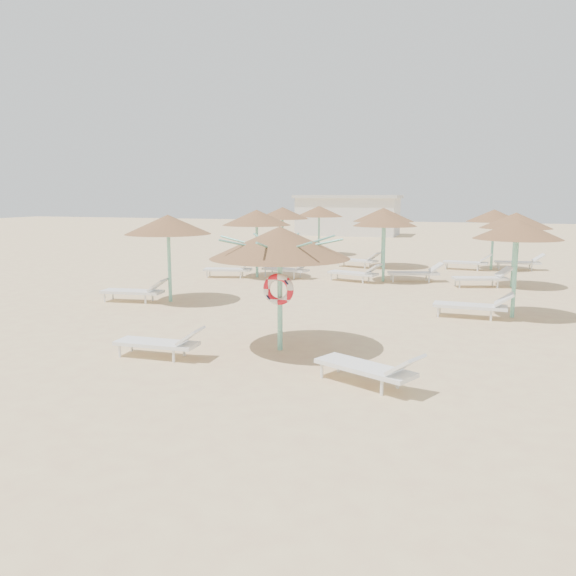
% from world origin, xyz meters
% --- Properties ---
extents(ground, '(120.00, 120.00, 0.00)m').
position_xyz_m(ground, '(0.00, 0.00, 0.00)').
color(ground, '#E0C588').
rests_on(ground, ground).
extents(main_palapa, '(2.94, 2.94, 2.63)m').
position_xyz_m(main_palapa, '(-0.14, 0.31, 2.28)').
color(main_palapa, '#75CBB0').
rests_on(main_palapa, ground).
extents(lounger_main_a, '(1.86, 0.60, 0.67)m').
position_xyz_m(lounger_main_a, '(-2.23, -0.98, 0.32)').
color(lounger_main_a, white).
rests_on(lounger_main_a, ground).
extents(lounger_main_b, '(2.02, 1.38, 0.71)m').
position_xyz_m(lounger_main_b, '(2.10, -1.41, 0.34)').
color(lounger_main_b, white).
rests_on(lounger_main_b, ground).
extents(palapa_field, '(19.70, 17.34, 2.71)m').
position_xyz_m(palapa_field, '(1.34, 11.06, 2.29)').
color(palapa_field, '#75CBB0').
rests_on(palapa_field, ground).
extents(service_hut, '(8.40, 4.40, 3.25)m').
position_xyz_m(service_hut, '(-6.00, 35.00, 1.64)').
color(service_hut, silver).
rests_on(service_hut, ground).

